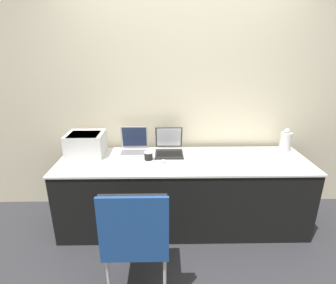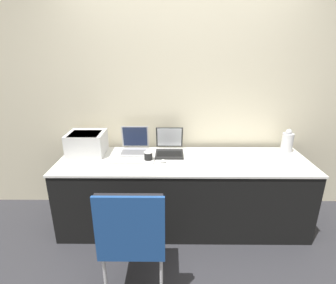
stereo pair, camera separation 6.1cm
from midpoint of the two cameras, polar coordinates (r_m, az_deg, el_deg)
name	(u,v)px [view 2 (the right image)]	position (r m, az deg, el deg)	size (l,w,h in m)	color
ground_plane	(184,244)	(2.76, 4.12, -21.36)	(14.00, 14.00, 0.00)	#333338
wall_back	(182,97)	(2.94, 3.78, 9.68)	(8.00, 0.05, 2.60)	beige
table	(183,192)	(2.82, 3.87, -10.88)	(2.52, 0.73, 0.75)	black
printer	(87,142)	(2.88, -16.69, -0.10)	(0.38, 0.33, 0.24)	silver
laptop_left	(134,147)	(2.86, -6.72, -0.99)	(0.30, 0.30, 0.26)	#B7B7BC
laptop_right	(169,148)	(2.81, 0.93, -1.26)	(0.29, 0.35, 0.26)	black
external_keyboard	(133,161)	(2.63, -7.01, -4.04)	(0.43, 0.15, 0.02)	silver
coffee_cup	(148,156)	(2.60, -3.62, -3.17)	(0.08, 0.08, 0.10)	black
mouse	(163,161)	(2.58, -0.40, -4.18)	(0.06, 0.05, 0.03)	silver
metal_pitcher	(287,142)	(3.12, 25.05, 0.07)	(0.12, 0.12, 0.25)	silver
chair	(133,232)	(1.97, -6.76, -18.84)	(0.46, 0.48, 0.94)	black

